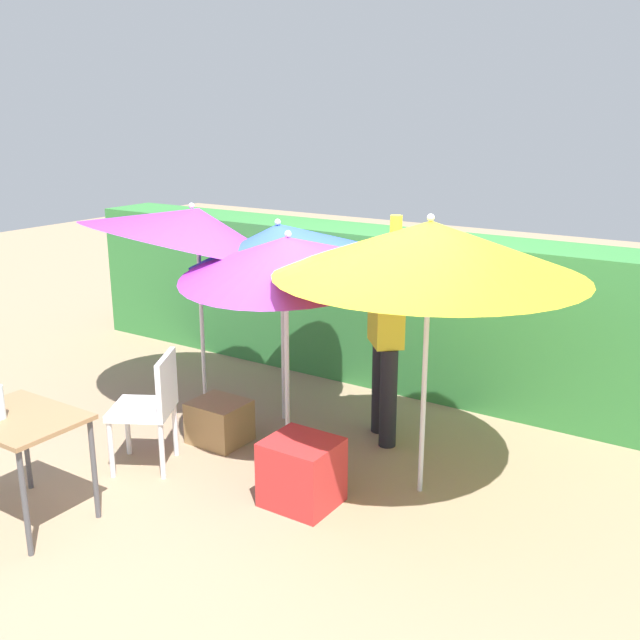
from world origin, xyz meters
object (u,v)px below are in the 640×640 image
at_px(cooler_box, 302,472).
at_px(crate_cardboard, 220,422).
at_px(umbrella_navy, 195,228).
at_px(person_vendor, 386,330).
at_px(chair_plastic, 151,404).
at_px(umbrella_yellow, 430,249).
at_px(umbrella_rainbow, 287,256).
at_px(umbrella_orange, 280,241).
at_px(folding_table, 20,429).

relative_size(cooler_box, crate_cardboard, 1.10).
relative_size(umbrella_navy, person_vendor, 1.15).
bearing_deg(umbrella_navy, chair_plastic, -66.56).
height_order(umbrella_yellow, cooler_box, umbrella_yellow).
distance_m(person_vendor, chair_plastic, 1.90).
bearing_deg(umbrella_rainbow, umbrella_navy, 163.45).
bearing_deg(umbrella_orange, folding_table, -101.02).
bearing_deg(umbrella_yellow, umbrella_rainbow, -175.70).
relative_size(umbrella_orange, crate_cardboard, 4.28).
distance_m(umbrella_rainbow, chair_plastic, 1.50).
relative_size(person_vendor, chair_plastic, 2.11).
bearing_deg(crate_cardboard, chair_plastic, -102.04).
bearing_deg(chair_plastic, crate_cardboard, 77.96).
xyz_separation_m(umbrella_navy, crate_cardboard, (0.59, -0.45, -1.48)).
bearing_deg(umbrella_navy, folding_table, -81.27).
relative_size(umbrella_orange, cooler_box, 3.90).
distance_m(umbrella_navy, person_vendor, 1.86).
xyz_separation_m(umbrella_yellow, folding_table, (-2.00, -1.76, -1.10)).
relative_size(umbrella_navy, folding_table, 2.70).
height_order(umbrella_orange, umbrella_navy, umbrella_navy).
height_order(umbrella_navy, folding_table, umbrella_navy).
distance_m(umbrella_navy, chair_plastic, 1.62).
xyz_separation_m(umbrella_orange, folding_table, (-0.44, -2.24, -0.94)).
distance_m(umbrella_yellow, crate_cardboard, 2.35).
xyz_separation_m(umbrella_rainbow, chair_plastic, (-0.77, -0.69, -1.09)).
height_order(chair_plastic, crate_cardboard, chair_plastic).
bearing_deg(cooler_box, umbrella_rainbow, 132.63).
bearing_deg(cooler_box, umbrella_orange, 131.44).
xyz_separation_m(umbrella_orange, crate_cardboard, (-0.17, -0.64, -1.42)).
bearing_deg(umbrella_yellow, folding_table, -138.60).
bearing_deg(cooler_box, person_vendor, 91.46).
distance_m(umbrella_orange, cooler_box, 1.98).
bearing_deg(crate_cardboard, cooler_box, -21.45).
distance_m(chair_plastic, folding_table, 1.01).
xyz_separation_m(cooler_box, crate_cardboard, (-1.12, 0.44, -0.06)).
distance_m(umbrella_orange, folding_table, 2.47).
bearing_deg(umbrella_navy, umbrella_orange, 14.67).
bearing_deg(umbrella_rainbow, folding_table, -118.48).
xyz_separation_m(umbrella_rainbow, umbrella_yellow, (1.09, 0.08, 0.15)).
height_order(person_vendor, chair_plastic, person_vendor).
distance_m(umbrella_rainbow, crate_cardboard, 1.57).
height_order(umbrella_navy, cooler_box, umbrella_navy).
xyz_separation_m(umbrella_orange, chair_plastic, (-0.29, -1.25, -1.08)).
distance_m(person_vendor, cooler_box, 1.42).
bearing_deg(umbrella_navy, person_vendor, 11.56).
height_order(cooler_box, crate_cardboard, cooler_box).
relative_size(chair_plastic, crate_cardboard, 2.04).
xyz_separation_m(crate_cardboard, folding_table, (-0.27, -1.60, 0.47)).
distance_m(cooler_box, folding_table, 1.86).
bearing_deg(person_vendor, umbrella_orange, -171.01).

